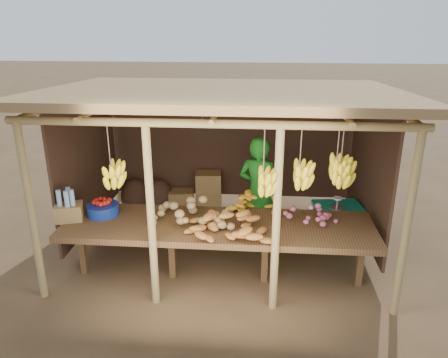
{
  "coord_description": "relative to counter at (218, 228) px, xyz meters",
  "views": [
    {
      "loc": [
        0.48,
        -5.87,
        3.2
      ],
      "look_at": [
        0.0,
        0.0,
        1.05
      ],
      "focal_mm": 35.0,
      "sensor_mm": 36.0,
      "label": 1
    }
  ],
  "objects": [
    {
      "name": "ground",
      "position": [
        -0.0,
        0.95,
        -0.74
      ],
      "size": [
        60.0,
        60.0,
        0.0
      ],
      "primitive_type": "plane",
      "color": "brown",
      "rests_on": "ground"
    },
    {
      "name": "stall_structure",
      "position": [
        0.02,
        0.81,
        1.17
      ],
      "size": [
        4.7,
        3.5,
        2.43
      ],
      "color": "tan",
      "rests_on": "ground"
    },
    {
      "name": "counter",
      "position": [
        0.0,
        0.0,
        0.0
      ],
      "size": [
        3.9,
        1.05,
        0.8
      ],
      "color": "brown",
      "rests_on": "ground"
    },
    {
      "name": "potato_heap",
      "position": [
        -0.32,
        0.06,
        0.24
      ],
      "size": [
        1.01,
        0.61,
        0.37
      ],
      "primitive_type": null,
      "rotation": [
        0.0,
        0.0,
        0.01
      ],
      "color": "#9D8351",
      "rests_on": "counter"
    },
    {
      "name": "sweet_potato_heap",
      "position": [
        0.14,
        -0.28,
        0.24
      ],
      "size": [
        1.09,
        0.81,
        0.36
      ],
      "primitive_type": null,
      "rotation": [
        0.0,
        0.0,
        -0.24
      ],
      "color": "#B5712E",
      "rests_on": "counter"
    },
    {
      "name": "onion_heap",
      "position": [
        1.08,
        0.1,
        0.24
      ],
      "size": [
        0.92,
        0.76,
        0.36
      ],
      "primitive_type": null,
      "rotation": [
        0.0,
        0.0,
        -0.41
      ],
      "color": "#C15E74",
      "rests_on": "counter"
    },
    {
      "name": "banana_pile",
      "position": [
        0.4,
        0.41,
        0.23
      ],
      "size": [
        0.55,
        0.34,
        0.35
      ],
      "primitive_type": null,
      "rotation": [
        0.0,
        0.0,
        0.02
      ],
      "color": "gold",
      "rests_on": "counter"
    },
    {
      "name": "tomato_basin",
      "position": [
        -1.53,
        0.15,
        0.15
      ],
      "size": [
        0.41,
        0.41,
        0.22
      ],
      "rotation": [
        0.0,
        0.0,
        0.28
      ],
      "color": "navy",
      "rests_on": "counter"
    },
    {
      "name": "bottle_box",
      "position": [
        -1.9,
        -0.04,
        0.22
      ],
      "size": [
        0.4,
        0.35,
        0.42
      ],
      "color": "olive",
      "rests_on": "counter"
    },
    {
      "name": "vendor",
      "position": [
        0.5,
        0.94,
        0.11
      ],
      "size": [
        0.73,
        0.61,
        1.7
      ],
      "primitive_type": "imported",
      "rotation": [
        0.0,
        0.0,
        2.75
      ],
      "color": "#176B1A",
      "rests_on": "ground"
    },
    {
      "name": "tarp_crate",
      "position": [
        1.68,
        1.07,
        -0.41
      ],
      "size": [
        0.76,
        0.68,
        0.81
      ],
      "color": "brown",
      "rests_on": "ground"
    },
    {
      "name": "carton_stack",
      "position": [
        -0.53,
        2.15,
        -0.43
      ],
      "size": [
        0.96,
        0.41,
        0.7
      ],
      "color": "olive",
      "rests_on": "ground"
    },
    {
      "name": "burlap_sacks",
      "position": [
        -1.48,
        2.14,
        -0.45
      ],
      "size": [
        0.94,
        0.49,
        0.66
      ],
      "color": "#472F21",
      "rests_on": "ground"
    }
  ]
}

